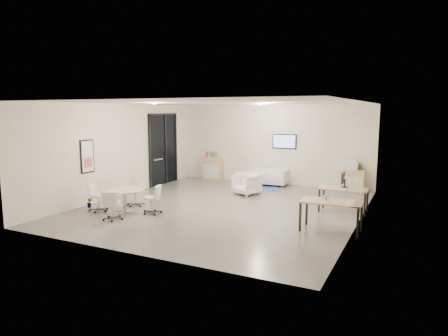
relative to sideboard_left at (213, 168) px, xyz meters
name	(u,v)px	position (x,y,z in m)	size (l,w,h in m)	color
room_shell	(224,156)	(2.62, -4.25, 1.11)	(9.60, 10.60, 4.80)	#55524E
glass_door	(163,147)	(-1.33, -1.74, 1.02)	(0.09, 1.90, 2.85)	black
artwork	(87,156)	(-1.35, -5.85, 1.06)	(0.05, 0.54, 1.04)	black
wall_tv	(284,141)	(3.12, 0.21, 1.26)	(0.98, 0.06, 0.58)	black
ceiling_spots	(230,104)	(2.42, -3.42, 2.69)	(3.14, 4.14, 0.03)	#FFEAC6
sideboard_left	(213,168)	(0.00, 0.00, 0.00)	(0.87, 0.45, 0.98)	tan
sideboard_right	(353,181)	(5.84, 0.03, -0.08)	(0.82, 0.40, 0.82)	tan
books	(212,155)	(-0.04, 0.00, 0.60)	(0.50, 0.14, 0.22)	red
printer	(351,165)	(5.75, 0.03, 0.50)	(0.51, 0.43, 0.35)	white
loveseat	(268,177)	(2.59, -0.14, -0.17)	(1.58, 0.84, 0.58)	beige
blue_rug	(259,188)	(2.56, -1.00, -0.48)	(1.42, 0.95, 0.01)	#2E4A8E
armchair_left	(248,181)	(2.31, -1.60, -0.10)	(0.76, 0.71, 0.78)	beige
armchair_right	(247,184)	(2.54, -2.23, -0.09)	(0.78, 0.73, 0.80)	beige
desk_rear	(344,191)	(6.05, -3.25, 0.16)	(1.38, 0.69, 0.72)	tan
desk_front	(331,204)	(6.10, -5.33, 0.20)	(1.51, 0.81, 0.77)	tan
monitor	(344,179)	(6.01, -3.10, 0.47)	(0.20, 0.50, 0.44)	black
round_table	(125,193)	(0.29, -6.09, 0.10)	(1.10, 1.10, 0.67)	tan
meeting_chairs	(125,199)	(0.29, -6.09, -0.08)	(2.30, 2.30, 0.82)	white
plant_cabinet	(360,167)	(6.08, 0.04, 0.44)	(0.25, 0.27, 0.21)	#3F7F3F
plant_floor	(90,205)	(-1.08, -6.11, -0.42)	(0.17, 0.30, 0.13)	#3F7F3F
cup	(326,197)	(5.94, -5.20, 0.35)	(0.13, 0.11, 0.13)	white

